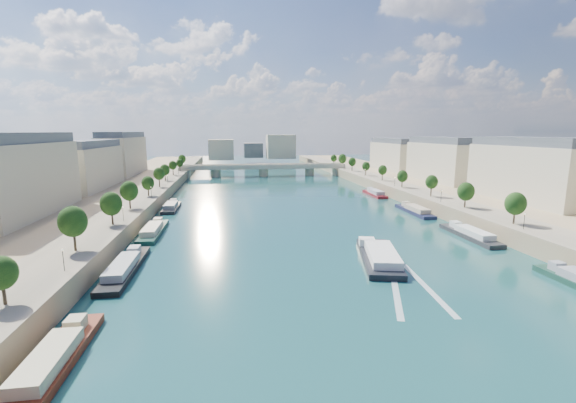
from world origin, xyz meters
name	(u,v)px	position (x,y,z in m)	size (l,w,h in m)	color
ground	(291,212)	(0.00, 100.00, 0.00)	(700.00, 700.00, 0.00)	#0B3032
quay_left	(89,211)	(-72.00, 100.00, 2.50)	(44.00, 520.00, 5.00)	#9E8460
quay_right	(465,200)	(72.00, 100.00, 2.50)	(44.00, 520.00, 5.00)	#9E8460
pave_left	(133,203)	(-57.00, 100.00, 5.05)	(14.00, 520.00, 0.10)	gray
pave_right	(431,195)	(57.00, 100.00, 5.05)	(14.00, 520.00, 0.10)	gray
trees_left	(139,187)	(-55.00, 102.00, 10.48)	(4.80, 268.80, 8.26)	#382B1E
trees_right	(416,179)	(55.00, 110.00, 10.48)	(4.80, 268.80, 8.26)	#382B1E
lamps_left	(139,200)	(-52.50, 90.00, 7.78)	(0.36, 200.36, 4.28)	black
lamps_right	(415,187)	(52.50, 105.00, 7.78)	(0.36, 200.36, 4.28)	black
buildings_left	(60,169)	(-85.00, 112.00, 16.45)	(16.00, 226.00, 23.20)	#BBB18F
buildings_right	(479,163)	(85.00, 112.00, 16.45)	(16.00, 226.00, 23.20)	#BBB18F
skyline	(258,148)	(3.19, 319.52, 14.66)	(79.00, 42.00, 22.00)	#BBB18F
bridge	(264,169)	(0.00, 219.39, 5.08)	(112.00, 12.00, 8.15)	#C1B79E
tour_barge	(379,256)	(11.96, 41.18, 1.00)	(13.60, 27.97, 3.72)	black
wake	(411,288)	(11.96, 24.56, 0.02)	(13.42, 25.98, 0.04)	silver
moored_barges_left	(124,270)	(-45.50, 41.30, 0.84)	(5.00, 156.31, 3.60)	#161B31
moored_barges_right	(469,234)	(45.50, 56.94, 0.84)	(5.00, 167.53, 3.60)	black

